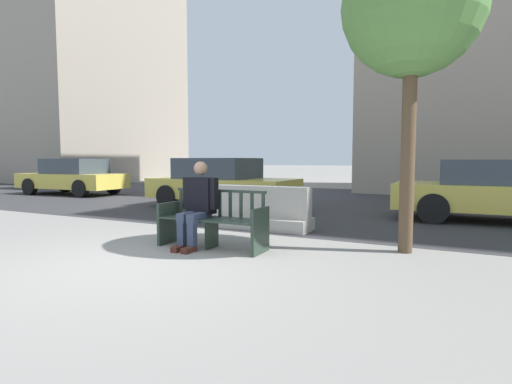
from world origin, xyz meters
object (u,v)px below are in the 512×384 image
Objects in this scene: jersey_barrier_centre at (260,211)px; seated_person at (198,202)px; car_sedan_far at (221,183)px; car_sedan_mid at (73,177)px; car_taxi_near at (505,191)px; street_tree at (412,8)px; street_bench at (213,222)px.

seated_person is at bearing -93.81° from jersey_barrier_centre.
seated_person is at bearing -62.26° from car_sedan_far.
car_sedan_mid is at bearing 150.06° from seated_person.
car_sedan_mid is at bearing 159.36° from jersey_barrier_centre.
car_sedan_far is (7.39, -0.97, 0.00)m from car_sedan_mid.
seated_person is 0.29× the size of car_taxi_near.
street_tree is at bearing -19.94° from car_sedan_mid.
car_taxi_near reaches higher than street_bench.
street_tree is at bearing -17.37° from jersey_barrier_centre.
seated_person is at bearing -131.93° from car_taxi_near.
seated_person is 0.30× the size of car_sedan_mid.
street_bench is 0.84× the size of jersey_barrier_centre.
seated_person is 0.31× the size of car_sedan_far.
jersey_barrier_centre is at bearing 162.63° from street_tree.
jersey_barrier_centre is (-0.10, 1.86, -0.06)m from street_bench.
street_bench is 0.38× the size of street_tree.
seated_person is at bearing -159.89° from street_tree.
car_sedan_mid reaches higher than car_taxi_near.
car_sedan_far is at bearing 133.01° from jersey_barrier_centre.
car_sedan_mid is 1.03× the size of car_sedan_far.
street_bench is at bearing -159.41° from street_tree.
street_bench is 5.39m from car_sedan_far.
seated_person is 5.32m from car_sedan_far.
car_sedan_far is at bearing 145.72° from street_tree.
car_sedan_far is (-2.61, 2.79, 0.36)m from jersey_barrier_centre.
car_sedan_mid and car_sedan_far have the same top height.
car_taxi_near reaches higher than jersey_barrier_centre.
car_taxi_near is at bearing 68.10° from street_tree.
jersey_barrier_centre is 10.68m from car_sedan_mid.
car_taxi_near is (1.57, 3.90, -2.76)m from street_tree.
car_sedan_mid is at bearing 172.51° from car_sedan_far.
car_sedan_far is (-2.70, 4.66, 0.30)m from street_bench.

